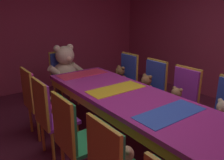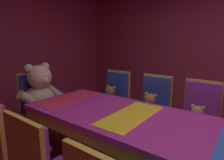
# 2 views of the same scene
# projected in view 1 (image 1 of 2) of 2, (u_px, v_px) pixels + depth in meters

# --- Properties ---
(ground_plane) EXTENTS (7.90, 7.90, 0.00)m
(ground_plane) POSITION_uv_depth(u_px,v_px,m) (138.00, 155.00, 2.82)
(ground_plane) COLOR #591E33
(wall_back) EXTENTS (5.20, 0.12, 2.80)m
(wall_back) POSITION_uv_depth(u_px,v_px,m) (38.00, 25.00, 4.86)
(wall_back) COLOR #99334C
(wall_back) RESTS_ON ground_plane
(banquet_table) EXTENTS (0.90, 3.11, 0.75)m
(banquet_table) POSITION_uv_depth(u_px,v_px,m) (139.00, 106.00, 2.63)
(banquet_table) COLOR #B22D8C
(banquet_table) RESTS_ON ground_plane
(chair_left_2) EXTENTS (0.42, 0.41, 0.98)m
(chair_left_2) POSITION_uv_depth(u_px,v_px,m) (71.00, 133.00, 2.17)
(chair_left_2) COLOR #268C4C
(chair_left_2) RESTS_ON ground_plane
(chair_left_3) EXTENTS (0.42, 0.41, 0.98)m
(chair_left_3) POSITION_uv_depth(u_px,v_px,m) (48.00, 112.00, 2.63)
(chair_left_3) COLOR purple
(chair_left_3) RESTS_ON ground_plane
(chair_left_4) EXTENTS (0.42, 0.41, 0.98)m
(chair_left_4) POSITION_uv_depth(u_px,v_px,m) (34.00, 97.00, 3.08)
(chair_left_4) COLOR #CC338C
(chair_left_4) RESTS_ON ground_plane
(teddy_left_4) EXTENTS (0.23, 0.29, 0.28)m
(teddy_left_4) POSITION_uv_depth(u_px,v_px,m) (45.00, 95.00, 3.17)
(teddy_left_4) COLOR olive
(teddy_left_4) RESTS_ON chair_left_4
(teddy_right_1) EXTENTS (0.25, 0.32, 0.31)m
(teddy_right_1) POSITION_uv_depth(u_px,v_px,m) (222.00, 115.00, 2.57)
(teddy_right_1) COLOR beige
(teddy_right_1) RESTS_ON chair_right_1
(chair_right_2) EXTENTS (0.42, 0.41, 0.98)m
(chair_right_2) POSITION_uv_depth(u_px,v_px,m) (183.00, 95.00, 3.13)
(chair_right_2) COLOR purple
(chair_right_2) RESTS_ON ground_plane
(teddy_right_2) EXTENTS (0.23, 0.30, 0.28)m
(teddy_right_2) POSITION_uv_depth(u_px,v_px,m) (176.00, 99.00, 3.05)
(teddy_right_2) COLOR #9E7247
(teddy_right_2) RESTS_ON chair_right_2
(chair_right_3) EXTENTS (0.42, 0.41, 0.98)m
(chair_right_3) POSITION_uv_depth(u_px,v_px,m) (153.00, 85.00, 3.57)
(chair_right_3) COLOR #2D47B2
(chair_right_3) RESTS_ON ground_plane
(teddy_right_3) EXTENTS (0.27, 0.34, 0.32)m
(teddy_right_3) POSITION_uv_depth(u_px,v_px,m) (146.00, 86.00, 3.48)
(teddy_right_3) COLOR olive
(teddy_right_3) RESTS_ON chair_right_3
(chair_right_4) EXTENTS (0.42, 0.41, 0.98)m
(chair_right_4) POSITION_uv_depth(u_px,v_px,m) (126.00, 75.00, 4.06)
(chair_right_4) COLOR #2D47B2
(chair_right_4) RESTS_ON ground_plane
(teddy_right_4) EXTENTS (0.27, 0.35, 0.33)m
(teddy_right_4) POSITION_uv_depth(u_px,v_px,m) (120.00, 77.00, 3.98)
(teddy_right_4) COLOR brown
(teddy_right_4) RESTS_ON chair_right_4
(throne_chair) EXTENTS (0.41, 0.42, 0.98)m
(throne_chair) POSITION_uv_depth(u_px,v_px,m) (62.00, 72.00, 4.25)
(throne_chair) COLOR #2D47B2
(throne_chair) RESTS_ON ground_plane
(king_teddy_bear) EXTENTS (0.71, 0.55, 0.67)m
(king_teddy_bear) POSITION_uv_depth(u_px,v_px,m) (66.00, 66.00, 4.08)
(king_teddy_bear) COLOR beige
(king_teddy_bear) RESTS_ON throne_chair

